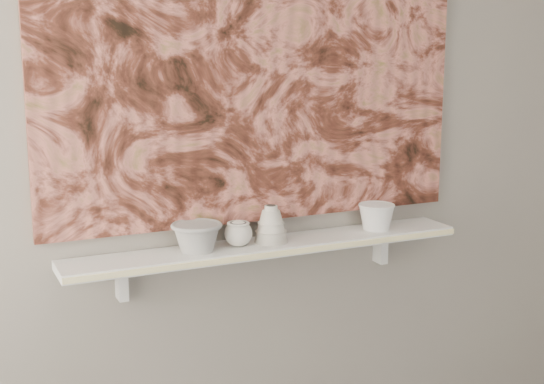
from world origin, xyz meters
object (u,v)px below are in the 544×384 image
painting (258,58)px  cup_cream (238,234)px  shelf (269,247)px  bowl_grey (197,237)px  bowl_white (376,216)px  bell_vessel (271,224)px

painting → cup_cream: bearing=-143.9°
shelf → bowl_grey: (-0.26, 0.00, 0.06)m
painting → bowl_white: painting is taller
painting → bowl_grey: painting is taller
painting → bell_vessel: (0.01, -0.08, -0.55)m
shelf → bowl_white: size_ratio=10.67×
bowl_grey → bell_vessel: (0.26, 0.00, 0.02)m
shelf → cup_cream: 0.12m
bell_vessel → bowl_white: bell_vessel is taller
bowl_grey → cup_cream: bowl_grey is taller
shelf → bell_vessel: bell_vessel is taller
bowl_grey → bowl_white: size_ratio=1.27×
shelf → bell_vessel: size_ratio=11.03×
shelf → bowl_white: (0.43, 0.00, 0.06)m
bell_vessel → shelf: bearing=180.0°
painting → cup_cream: size_ratio=16.15×
bowl_grey → bowl_white: same height
painting → bell_vessel: bearing=-83.9°
shelf → bowl_white: bearing=0.0°
bowl_grey → bowl_white: (0.68, 0.00, -0.00)m
painting → cup_cream: (-0.11, -0.08, -0.57)m
shelf → bowl_grey: bearing=180.0°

